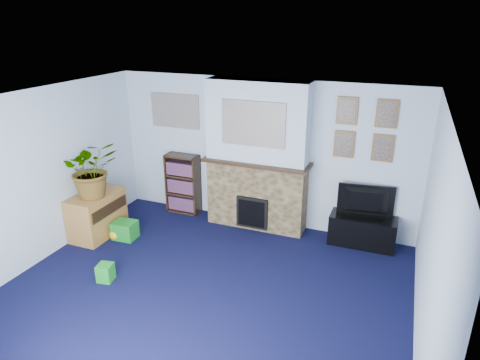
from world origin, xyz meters
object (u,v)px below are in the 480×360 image
at_px(television, 366,202).
at_px(sideboard, 97,214).
at_px(tv_stand, 362,231).
at_px(bookshelf, 183,185).

distance_m(television, sideboard, 4.16).
distance_m(tv_stand, bookshelf, 3.12).
bearing_deg(television, sideboard, 9.77).
bearing_deg(bookshelf, television, -1.04).
bearing_deg(tv_stand, bookshelf, 178.59).
xyz_separation_m(television, sideboard, (-3.95, -1.23, -0.35)).
relative_size(tv_stand, bookshelf, 0.93).
xyz_separation_m(television, bookshelf, (-3.10, 0.06, -0.20)).
distance_m(tv_stand, television, 0.48).
height_order(tv_stand, television, television).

